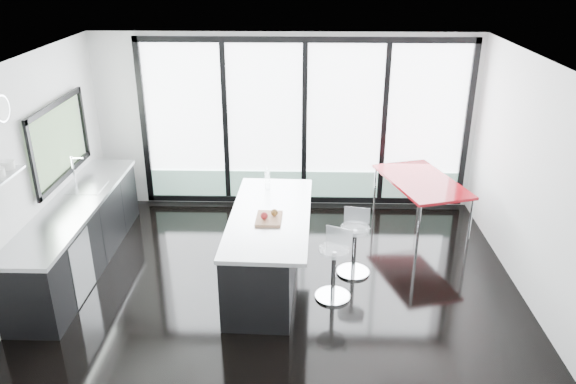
{
  "coord_description": "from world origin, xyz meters",
  "views": [
    {
      "loc": [
        0.27,
        -6.09,
        3.92
      ],
      "look_at": [
        0.1,
        0.3,
        1.15
      ],
      "focal_mm": 35.0,
      "sensor_mm": 36.0,
      "label": 1
    }
  ],
  "objects_px": {
    "bar_stool_far": "(354,250)",
    "red_table": "(419,206)",
    "bar_stool_near": "(333,273)",
    "island": "(265,247)"
  },
  "relations": [
    {
      "from": "bar_stool_far",
      "to": "red_table",
      "type": "distance_m",
      "value": 1.62
    },
    {
      "from": "bar_stool_near",
      "to": "bar_stool_far",
      "type": "relative_size",
      "value": 1.0
    },
    {
      "from": "bar_stool_near",
      "to": "island",
      "type": "bearing_deg",
      "value": -179.51
    },
    {
      "from": "bar_stool_near",
      "to": "red_table",
      "type": "relative_size",
      "value": 0.44
    },
    {
      "from": "bar_stool_near",
      "to": "bar_stool_far",
      "type": "bearing_deg",
      "value": 87.28
    },
    {
      "from": "bar_stool_far",
      "to": "red_table",
      "type": "bearing_deg",
      "value": 60.24
    },
    {
      "from": "bar_stool_near",
      "to": "red_table",
      "type": "bearing_deg",
      "value": 77.42
    },
    {
      "from": "bar_stool_far",
      "to": "island",
      "type": "bearing_deg",
      "value": -159.16
    },
    {
      "from": "bar_stool_far",
      "to": "red_table",
      "type": "height_order",
      "value": "red_table"
    },
    {
      "from": "island",
      "to": "bar_stool_near",
      "type": "xyz_separation_m",
      "value": [
        0.85,
        -0.38,
        -0.14
      ]
    }
  ]
}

